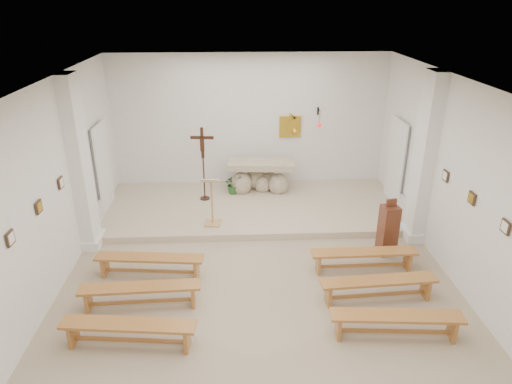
{
  "coord_description": "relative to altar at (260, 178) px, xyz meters",
  "views": [
    {
      "loc": [
        -0.38,
        -6.41,
        4.77
      ],
      "look_at": [
        0.01,
        1.6,
        1.29
      ],
      "focal_mm": 32.0,
      "sensor_mm": 36.0,
      "label": 1
    }
  ],
  "objects": [
    {
      "name": "ground",
      "position": [
        -0.24,
        -4.34,
        -0.48
      ],
      "size": [
        7.0,
        10.0,
        0.0
      ],
      "primitive_type": "cube",
      "color": "tan",
      "rests_on": "ground"
    },
    {
      "name": "wall_left",
      "position": [
        -3.73,
        -4.34,
        1.27
      ],
      "size": [
        0.02,
        10.0,
        3.5
      ],
      "primitive_type": "cube",
      "color": "white",
      "rests_on": "ground"
    },
    {
      "name": "wall_right",
      "position": [
        3.25,
        -4.34,
        1.27
      ],
      "size": [
        0.02,
        10.0,
        3.5
      ],
      "primitive_type": "cube",
      "color": "white",
      "rests_on": "ground"
    },
    {
      "name": "wall_back",
      "position": [
        -0.24,
        0.65,
        1.27
      ],
      "size": [
        7.0,
        0.02,
        3.5
      ],
      "primitive_type": "cube",
      "color": "white",
      "rests_on": "ground"
    },
    {
      "name": "ceiling",
      "position": [
        -0.24,
        -4.34,
        3.01
      ],
      "size": [
        7.0,
        10.0,
        0.02
      ],
      "primitive_type": "cube",
      "color": "silver",
      "rests_on": "wall_back"
    },
    {
      "name": "sanctuary_platform",
      "position": [
        -0.24,
        -0.84,
        -0.4
      ],
      "size": [
        6.98,
        3.0,
        0.15
      ],
      "primitive_type": "cube",
      "color": "tan",
      "rests_on": "ground"
    },
    {
      "name": "pilaster_left",
      "position": [
        -3.61,
        -2.34,
        1.27
      ],
      "size": [
        0.26,
        0.55,
        3.5
      ],
      "primitive_type": "cube",
      "color": "white",
      "rests_on": "ground"
    },
    {
      "name": "pilaster_right",
      "position": [
        3.13,
        -2.34,
        1.27
      ],
      "size": [
        0.26,
        0.55,
        3.5
      ],
      "primitive_type": "cube",
      "color": "white",
      "rests_on": "ground"
    },
    {
      "name": "gold_wall_relief",
      "position": [
        0.81,
        0.62,
        1.17
      ],
      "size": [
        0.55,
        0.04,
        0.55
      ],
      "primitive_type": "cube",
      "color": "gold",
      "rests_on": "wall_back"
    },
    {
      "name": "sanctuary_lamp",
      "position": [
        1.51,
        0.36,
        1.33
      ],
      "size": [
        0.11,
        0.36,
        0.44
      ],
      "color": "black",
      "rests_on": "wall_back"
    },
    {
      "name": "station_frame_left_front",
      "position": [
        -3.71,
        -5.14,
        1.24
      ],
      "size": [
        0.03,
        0.2,
        0.2
      ],
      "primitive_type": "cube",
      "color": "#3A2719",
      "rests_on": "wall_left"
    },
    {
      "name": "station_frame_left_mid",
      "position": [
        -3.71,
        -4.14,
        1.24
      ],
      "size": [
        0.03,
        0.2,
        0.2
      ],
      "primitive_type": "cube",
      "color": "#3A2719",
      "rests_on": "wall_left"
    },
    {
      "name": "station_frame_left_rear",
      "position": [
        -3.71,
        -3.14,
        1.24
      ],
      "size": [
        0.03,
        0.2,
        0.2
      ],
      "primitive_type": "cube",
      "color": "#3A2719",
      "rests_on": "wall_left"
    },
    {
      "name": "station_frame_right_front",
      "position": [
        3.23,
        -5.14,
        1.24
      ],
      "size": [
        0.03,
        0.2,
        0.2
      ],
      "primitive_type": "cube",
      "color": "#3A2719",
      "rests_on": "wall_right"
    },
    {
      "name": "station_frame_right_mid",
      "position": [
        3.23,
        -4.14,
        1.24
      ],
      "size": [
        0.03,
        0.2,
        0.2
      ],
      "primitive_type": "cube",
      "color": "#3A2719",
      "rests_on": "wall_right"
    },
    {
      "name": "station_frame_right_rear",
      "position": [
        3.23,
        -3.14,
        1.24
      ],
      "size": [
        0.03,
        0.2,
        0.2
      ],
      "primitive_type": "cube",
      "color": "#3A2719",
      "rests_on": "wall_right"
    },
    {
      "name": "radiator_left",
      "position": [
        -3.67,
        -1.64,
        -0.21
      ],
      "size": [
        0.1,
        0.85,
        0.52
      ],
      "primitive_type": "cube",
      "color": "silver",
      "rests_on": "ground"
    },
    {
      "name": "radiator_right",
      "position": [
        3.19,
        -1.64,
        -0.21
      ],
      "size": [
        0.1,
        0.85,
        0.52
      ],
      "primitive_type": "cube",
      "color": "silver",
      "rests_on": "ground"
    },
    {
      "name": "altar",
      "position": [
        0.0,
        0.0,
        0.0
      ],
      "size": [
        1.71,
        0.81,
        0.86
      ],
      "rotation": [
        0.0,
        0.0,
        -0.09
      ],
      "color": "beige",
      "rests_on": "sanctuary_platform"
    },
    {
      "name": "lectern",
      "position": [
        -1.14,
        -1.84,
        0.23
      ],
      "size": [
        0.44,
        0.38,
        1.13
      ],
      "rotation": [
        0.0,
        0.0,
        -0.12
      ],
      "color": "tan",
      "rests_on": "sanctuary_platform"
    },
    {
      "name": "crucifix_stand",
      "position": [
        -1.39,
        -0.47,
        0.72
      ],
      "size": [
        0.55,
        0.24,
        1.81
      ],
      "rotation": [
        0.0,
        0.0,
        -0.09
      ],
      "color": "#341B10",
      "rests_on": "sanctuary_platform"
    },
    {
      "name": "potted_plant",
      "position": [
        -0.67,
        -0.14,
        -0.08
      ],
      "size": [
        0.51,
        0.46,
        0.51
      ],
      "primitive_type": "imported",
      "rotation": [
        0.0,
        0.0,
        0.16
      ],
      "color": "#255823",
      "rests_on": "sanctuary_platform"
    },
    {
      "name": "donation_pedestal",
      "position": [
        2.36,
        -2.95,
        0.04
      ],
      "size": [
        0.36,
        0.36,
        1.19
      ],
      "rotation": [
        0.0,
        0.0,
        0.15
      ],
      "color": "#562718",
      "rests_on": "ground"
    },
    {
      "name": "bench_left_front",
      "position": [
        -2.22,
        -3.56,
        -0.17
      ],
      "size": [
        1.99,
        0.51,
        0.42
      ],
      "rotation": [
        0.0,
        0.0,
        -0.1
      ],
      "color": "#AD6E32",
      "rests_on": "ground"
    },
    {
      "name": "bench_right_front",
      "position": [
        1.73,
        -3.56,
        -0.17
      ],
      "size": [
        1.97,
        0.34,
        0.42
      ],
      "rotation": [
        0.0,
        0.0,
        0.01
      ],
      "color": "#AD6E32",
      "rests_on": "ground"
    },
    {
      "name": "bench_left_second",
      "position": [
        -2.22,
        -4.47,
        -0.17
      ],
      "size": [
        1.98,
        0.39,
        0.42
      ],
      "rotation": [
        0.0,
        0.0,
        0.04
      ],
      "color": "#AD6E32",
      "rests_on": "ground"
    },
    {
      "name": "bench_right_second",
      "position": [
        1.73,
        -4.47,
        -0.17
      ],
      "size": [
        1.98,
        0.44,
        0.42
      ],
      "rotation": [
        0.0,
        0.0,
        0.06
      ],
      "color": "#AD6E32",
      "rests_on": "ground"
    },
    {
      "name": "bench_left_third",
      "position": [
        -2.22,
        -5.39,
        -0.17
      ],
      "size": [
        1.99,
        0.52,
        0.42
      ],
      "rotation": [
        0.0,
        0.0,
        -0.11
      ],
      "color": "#AD6E32",
      "rests_on": "ground"
    },
    {
      "name": "bench_right_third",
      "position": [
        1.73,
        -5.39,
        -0.17
      ],
      "size": [
        1.99,
        0.47,
        0.42
      ],
      "rotation": [
        0.0,
        0.0,
        -0.08
      ],
      "color": "#AD6E32",
      "rests_on": "ground"
    }
  ]
}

